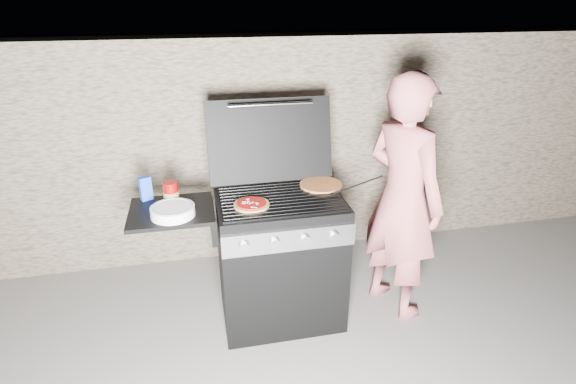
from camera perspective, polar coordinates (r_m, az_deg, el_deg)
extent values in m
plane|color=#635D57|center=(3.31, -0.88, -15.25)|extent=(50.00, 50.00, 0.00)
cube|color=#7F6E5A|center=(3.79, -4.07, 5.58)|extent=(8.00, 0.35, 1.80)
cylinder|color=orange|center=(3.01, 4.19, 0.93)|extent=(0.31, 0.31, 0.02)
cylinder|color=#700704|center=(2.84, -14.64, -0.09)|extent=(0.12, 0.12, 0.14)
cube|color=blue|center=(2.94, -17.63, 0.43)|extent=(0.08, 0.07, 0.15)
cylinder|color=white|center=(2.70, -14.43, -2.37)|extent=(0.31, 0.31, 0.06)
imported|color=#B05559|center=(3.07, 14.34, -0.88)|extent=(0.61, 0.72, 1.68)
cylinder|color=black|center=(2.94, 8.77, 0.76)|extent=(0.38, 0.09, 0.08)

